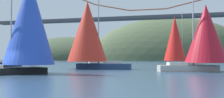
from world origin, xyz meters
TOP-DOWN VIEW (x-y plane):
  - headland_left at (-55.00, 135.00)m, footprint 71.45×44.00m
  - headland_center at (5.00, 135.00)m, footprint 89.79×44.00m
  - suspension_bridge at (0.00, 95.00)m, footprint 145.28×6.00m
  - sailboat_blue_spinnaker at (0.87, 3.63)m, footprint 8.71×10.00m
  - sailboat_red_spinnaker at (13.95, 41.60)m, footprint 9.65×6.88m
  - sailboat_yellow_sail at (-8.87, 49.86)m, footprint 8.07×10.42m
  - sailboat_scarlet_sail at (2.70, 16.45)m, footprint 9.43×6.04m
  - sailboat_crimson_sail at (18.73, 13.34)m, footprint 8.91×6.35m
  - sailboat_navy_sail at (-15.74, 25.00)m, footprint 4.52×7.84m

SIDE VIEW (x-z plane):
  - headland_left at x=-55.00m, z-range -14.08..14.08m
  - headland_center at x=5.00m, z-range -23.84..23.84m
  - sailboat_navy_sail at x=-15.74m, z-range -0.36..8.97m
  - sailboat_crimson_sail at x=18.73m, z-range -0.27..8.92m
  - sailboat_yellow_sail at x=-8.87m, z-range -0.20..9.69m
  - sailboat_blue_spinnaker at x=0.87m, z-range -0.23..10.71m
  - sailboat_scarlet_sail at x=2.70m, z-range -0.20..10.83m
  - sailboat_red_spinnaker at x=13.95m, z-range -0.27..11.55m
  - suspension_bridge at x=0.00m, z-range -1.48..40.70m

